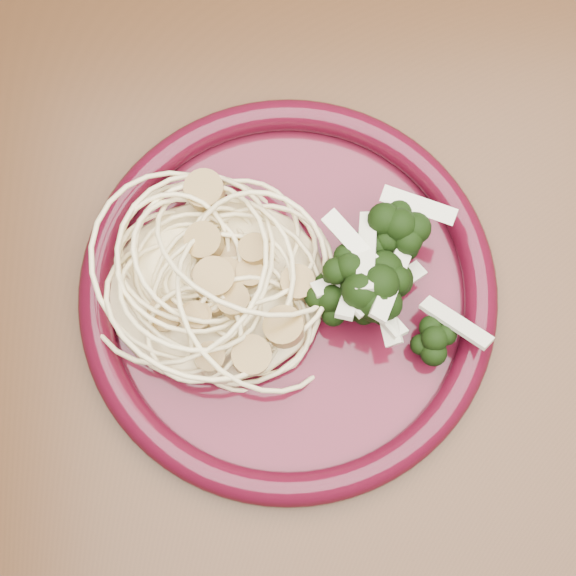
% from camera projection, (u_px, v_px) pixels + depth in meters
% --- Properties ---
extents(dining_table, '(1.20, 0.80, 0.75)m').
position_uv_depth(dining_table, '(261.00, 305.00, 0.64)').
color(dining_table, '#472814').
rests_on(dining_table, ground).
extents(dinner_plate, '(0.31, 0.31, 0.02)m').
position_uv_depth(dinner_plate, '(288.00, 292.00, 0.53)').
color(dinner_plate, '#450C1A').
rests_on(dinner_plate, dining_table).
extents(spaghetti_pile, '(0.16, 0.15, 0.03)m').
position_uv_depth(spaghetti_pile, '(216.00, 285.00, 0.51)').
color(spaghetti_pile, '#FBE9AB').
rests_on(spaghetti_pile, dinner_plate).
extents(scallop_cluster, '(0.14, 0.14, 0.04)m').
position_uv_depth(scallop_cluster, '(211.00, 269.00, 0.48)').
color(scallop_cluster, '#A17F41').
rests_on(scallop_cluster, spaghetti_pile).
extents(broccoli_pile, '(0.10, 0.15, 0.05)m').
position_uv_depth(broccoli_pile, '(377.00, 287.00, 0.51)').
color(broccoli_pile, black).
rests_on(broccoli_pile, dinner_plate).
extents(onion_garnish, '(0.07, 0.10, 0.06)m').
position_uv_depth(onion_garnish, '(382.00, 274.00, 0.48)').
color(onion_garnish, beige).
rests_on(onion_garnish, broccoli_pile).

